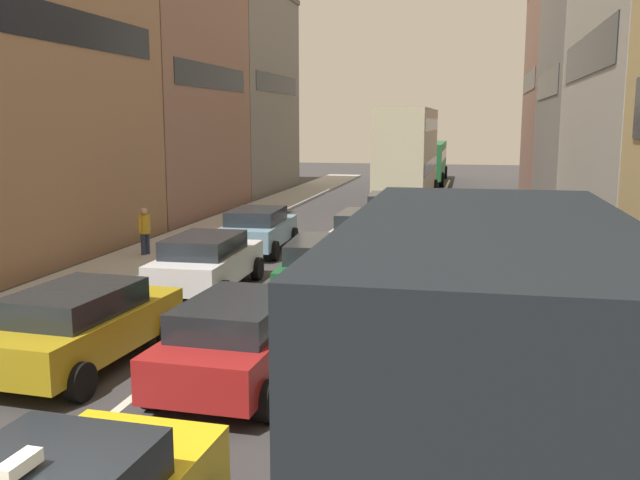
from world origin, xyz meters
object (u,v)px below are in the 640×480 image
Objects in this scene: sedan_centre_lane_second at (242,337)px; sedan_right_lane_behind_truck at (461,305)px; wagon_left_lane_second at (81,324)px; removalist_box_truck at (482,365)px; sedan_left_lane_third at (207,261)px; bus_far_queue_secondary at (426,158)px; sedan_left_lane_fourth at (258,229)px; bus_mid_queue_primary at (408,151)px; pedestrian_mid_sidewalk at (145,230)px; hatchback_centre_lane_third at (324,266)px; coupe_centre_lane_fourth at (366,232)px; wagon_right_lane_far at (468,249)px; sedan_centre_lane_fifth at (389,210)px.

sedan_centre_lane_second is 1.00× the size of sedan_right_lane_behind_truck.
wagon_left_lane_second is 1.01× the size of sedan_right_lane_behind_truck.
sedan_left_lane_third is (-6.90, 9.99, -1.18)m from removalist_box_truck.
bus_far_queue_secondary is at bearing 1.77° from sedan_centre_lane_second.
sedan_centre_lane_second is (-3.90, 3.92, -1.18)m from removalist_box_truck.
sedan_left_lane_fourth is (-7.28, 15.62, -1.18)m from removalist_box_truck.
sedan_left_lane_third is 21.69m from bus_mid_queue_primary.
sedan_left_lane_third is at bearing -30.87° from pedestrian_mid_sidewalk.
hatchback_centre_lane_third is 34.32m from bus_far_queue_secondary.
removalist_box_truck is 1.79× the size of coupe_centre_lane_fourth.
hatchback_centre_lane_third and sedan_right_lane_behind_truck have the same top height.
sedan_centre_lane_second is 12.18m from sedan_left_lane_fourth.
sedan_left_lane_fourth is 16.25m from bus_mid_queue_primary.
wagon_left_lane_second is 2.65× the size of pedestrian_mid_sidewalk.
sedan_centre_lane_second is 3.07m from wagon_left_lane_second.
hatchback_centre_lane_third is (3.18, 6.00, 0.00)m from wagon_left_lane_second.
sedan_left_lane_third is 6.61m from coupe_centre_lane_fourth.
hatchback_centre_lane_third is 2.65× the size of pedestrian_mid_sidewalk.
wagon_right_lane_far is (3.64, 9.25, 0.00)m from sedan_centre_lane_second.
sedan_left_lane_third is at bearing -178.56° from sedan_left_lane_fourth.
wagon_right_lane_far is at bearing -32.76° from wagon_left_lane_second.
sedan_centre_lane_second is 4.64m from sedan_right_lane_behind_truck.
coupe_centre_lane_fourth is (0.31, 11.78, 0.00)m from sedan_centre_lane_second.
bus_mid_queue_primary is at bearing 7.78° from wagon_right_lane_far.
removalist_box_truck is 6.98m from sedan_right_lane_behind_truck.
bus_mid_queue_primary is 13.04m from bus_far_queue_secondary.
hatchback_centre_lane_third is at bearing -179.97° from bus_mid_queue_primary.
removalist_box_truck is 1.77× the size of sedan_centre_lane_second.
bus_far_queue_secondary reaches higher than sedan_left_lane_third.
removalist_box_truck is 1.78× the size of sedan_left_lane_third.
sedan_centre_lane_fifth is 9.11m from wagon_right_lane_far.
sedan_right_lane_behind_truck is at bearing -158.73° from coupe_centre_lane_fourth.
hatchback_centre_lane_third is (-3.79, 10.04, -1.18)m from removalist_box_truck.
pedestrian_mid_sidewalk is (-3.52, 9.67, 0.15)m from wagon_left_lane_second.
sedan_left_lane_fourth is 0.42× the size of bus_mid_queue_primary.
sedan_right_lane_behind_truck is at bearing -171.87° from bus_mid_queue_primary.
hatchback_centre_lane_third is at bearing -13.48° from pedestrian_mid_sidewalk.
wagon_left_lane_second is at bearing 179.18° from sedan_left_lane_fourth.
sedan_left_lane_fourth is at bearing 5.08° from wagon_left_lane_second.
sedan_left_lane_third and wagon_right_lane_far have the same top height.
sedan_centre_lane_fifth and sedan_right_lane_behind_truck have the same top height.
wagon_left_lane_second and wagon_right_lane_far have the same top height.
removalist_box_truck is at bearing -146.55° from sedan_left_lane_third.
removalist_box_truck reaches higher than sedan_right_lane_behind_truck.
sedan_left_lane_fourth is at bearing 92.14° from coupe_centre_lane_fourth.
wagon_left_lane_second is (-6.97, 4.04, -1.18)m from removalist_box_truck.
sedan_centre_lane_second and sedan_left_lane_third have the same top height.
bus_far_queue_secondary is (-3.34, 31.17, 0.96)m from wagon_right_lane_far.
sedan_centre_lane_fifth is 0.42× the size of bus_mid_queue_primary.
bus_far_queue_secondary is 6.34× the size of pedestrian_mid_sidewalk.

